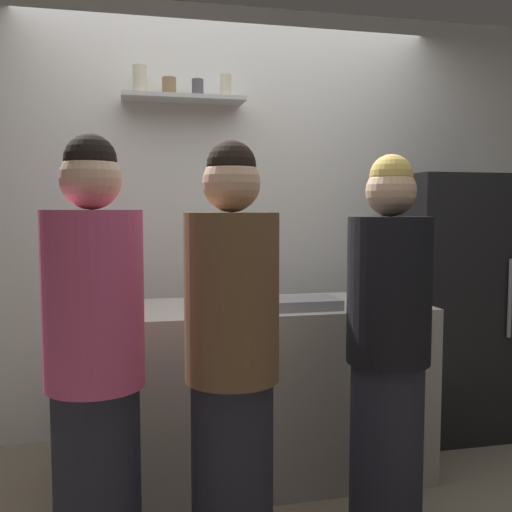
% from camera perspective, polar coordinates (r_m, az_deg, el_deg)
% --- Properties ---
extents(back_wall_assembly, '(4.80, 0.32, 2.60)m').
position_cam_1_polar(back_wall_assembly, '(3.64, -2.61, 3.46)').
color(back_wall_assembly, white).
rests_on(back_wall_assembly, ground).
extents(refrigerator, '(0.68, 0.60, 1.58)m').
position_cam_1_polar(refrigerator, '(3.78, 18.62, -4.56)').
color(refrigerator, black).
rests_on(refrigerator, ground).
extents(counter, '(1.72, 0.67, 0.89)m').
position_cam_1_polar(counter, '(3.06, 0.00, -13.09)').
color(counter, '#B7B2A8').
rests_on(counter, ground).
extents(baking_pan, '(0.34, 0.24, 0.05)m').
position_cam_1_polar(baking_pan, '(2.87, 4.63, -4.65)').
color(baking_pan, gray).
rests_on(baking_pan, counter).
extents(utensil_holder, '(0.10, 0.10, 0.21)m').
position_cam_1_polar(utensil_holder, '(3.20, -0.47, -3.00)').
color(utensil_holder, '#B2B2B7').
rests_on(utensil_holder, counter).
extents(wine_bottle_green_glass, '(0.08, 0.08, 0.30)m').
position_cam_1_polar(wine_bottle_green_glass, '(3.01, 12.25, -2.64)').
color(wine_bottle_green_glass, '#19471E').
rests_on(wine_bottle_green_glass, counter).
extents(wine_bottle_pale_glass, '(0.07, 0.07, 0.32)m').
position_cam_1_polar(wine_bottle_pale_glass, '(2.91, -3.13, -2.71)').
color(wine_bottle_pale_glass, '#B2BFB2').
rests_on(wine_bottle_pale_glass, counter).
extents(water_bottle_plastic, '(0.09, 0.09, 0.24)m').
position_cam_1_polar(water_bottle_plastic, '(2.67, -3.19, -3.58)').
color(water_bottle_plastic, silver).
rests_on(water_bottle_plastic, counter).
extents(person_blonde, '(0.34, 0.34, 1.59)m').
position_cam_1_polar(person_blonde, '(2.47, 12.83, -9.38)').
color(person_blonde, '#262633').
rests_on(person_blonde, ground).
extents(person_brown_jacket, '(0.34, 0.34, 1.62)m').
position_cam_1_polar(person_brown_jacket, '(2.13, -2.38, -11.15)').
color(person_brown_jacket, '#262633').
rests_on(person_brown_jacket, ground).
extents(person_pink_top, '(0.34, 0.34, 1.63)m').
position_cam_1_polar(person_pink_top, '(2.11, -15.53, -11.29)').
color(person_pink_top, '#262633').
rests_on(person_pink_top, ground).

